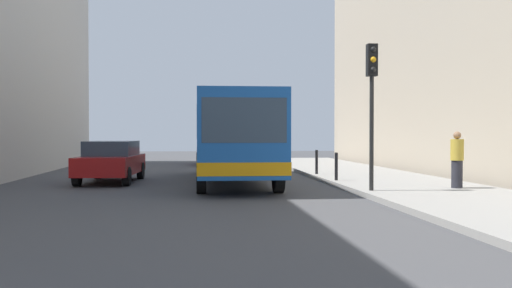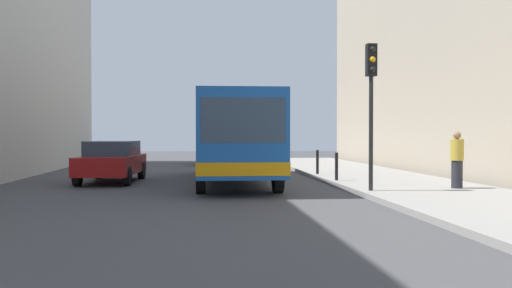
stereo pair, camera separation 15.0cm
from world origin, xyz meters
The scene contains 9 objects.
ground_plane centered at (0.00, 0.00, 0.00)m, with size 80.00×80.00×0.00m, color #424244.
sidewalk centered at (5.40, 0.00, 0.07)m, with size 4.40×40.00×0.15m, color gray.
bus centered at (-0.01, 3.51, 1.73)m, with size 2.65×11.05×3.00m.
car_beside_bus centered at (-4.34, 3.79, 0.78)m, with size 2.08×4.50×1.48m.
car_behind_bus centered at (-0.26, 15.15, 0.78)m, with size 1.92×4.43×1.48m.
traffic_light centered at (3.55, -1.60, 3.01)m, with size 0.28×0.33×4.10m.
bollard_near centered at (3.45, 1.92, 0.62)m, with size 0.11×0.11×0.95m, color black.
bollard_mid centered at (3.45, 5.00, 0.62)m, with size 0.11×0.11×0.95m, color black.
pedestrian_near_signal centered at (6.27, -1.18, 0.98)m, with size 0.38×0.38×1.66m.
Camera 2 is at (-1.29, -16.97, 1.73)m, focal length 39.66 mm.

